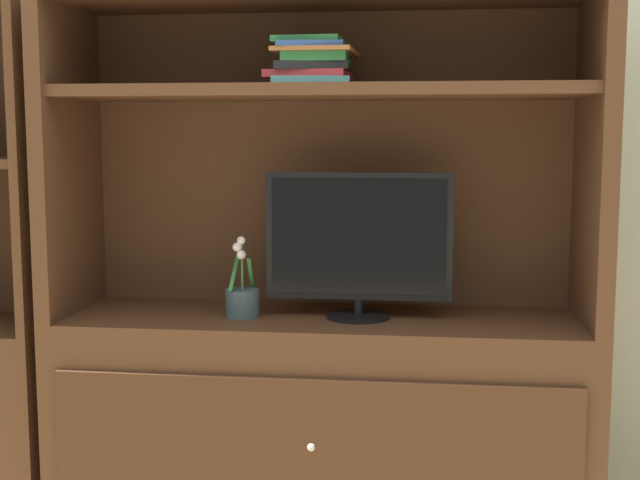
% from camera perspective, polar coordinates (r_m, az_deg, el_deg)
% --- Properties ---
extents(painted_rear_wall, '(6.00, 0.10, 2.80)m').
position_cam_1_polar(painted_rear_wall, '(3.03, 0.93, 10.02)').
color(painted_rear_wall, '#ADB29E').
rests_on(painted_rear_wall, ground_plane).
extents(media_console, '(1.69, 0.52, 1.68)m').
position_cam_1_polar(media_console, '(2.78, 0.14, -7.88)').
color(media_console, '#4C2D1C').
rests_on(media_console, ground_plane).
extents(tv_monitor, '(0.58, 0.20, 0.46)m').
position_cam_1_polar(tv_monitor, '(2.68, 2.58, -0.16)').
color(tv_monitor, black).
rests_on(tv_monitor, media_console).
extents(potted_plant, '(0.11, 0.11, 0.26)m').
position_cam_1_polar(potted_plant, '(2.73, -5.17, -3.93)').
color(potted_plant, '#384C56').
rests_on(potted_plant, media_console).
extents(magazine_stack, '(0.27, 0.35, 0.14)m').
position_cam_1_polar(magazine_stack, '(2.69, -0.50, 11.63)').
color(magazine_stack, teal).
rests_on(magazine_stack, media_console).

